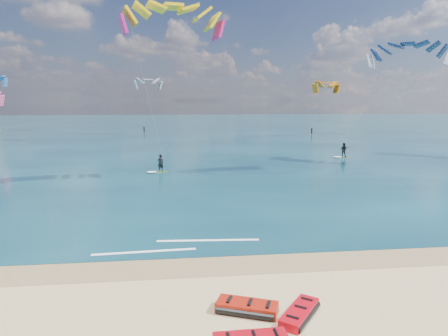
# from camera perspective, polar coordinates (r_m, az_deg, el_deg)

# --- Properties ---
(ground) EXTENTS (320.00, 320.00, 0.00)m
(ground) POSITION_cam_1_polar(r_m,az_deg,el_deg) (54.90, -7.25, 1.64)
(ground) COLOR tan
(ground) RESTS_ON ground
(wet_sand_strip) EXTENTS (320.00, 2.40, 0.01)m
(wet_sand_strip) POSITION_cam_1_polar(r_m,az_deg,el_deg) (18.96, -8.69, -13.92)
(wet_sand_strip) COLOR olive
(wet_sand_strip) RESTS_ON ground
(sea) EXTENTS (320.00, 200.00, 0.04)m
(sea) POSITION_cam_1_polar(r_m,az_deg,el_deg) (118.62, -6.86, 5.90)
(sea) COLOR #092632
(sea) RESTS_ON ground
(packed_kite_mid) EXTENTS (2.70, 2.04, 0.45)m
(packed_kite_mid) POSITION_cam_1_polar(r_m,az_deg,el_deg) (15.33, 3.28, -19.87)
(packed_kite_mid) COLOR #A81A0B
(packed_kite_mid) RESTS_ON ground
(packed_kite_right) EXTENTS (2.29, 2.54, 0.38)m
(packed_kite_right) POSITION_cam_1_polar(r_m,az_deg,el_deg) (15.24, 10.71, -20.22)
(packed_kite_right) COLOR #B90713
(packed_kite_right) RESTS_ON ground
(kitesurfer_main) EXTENTS (9.85, 7.19, 17.74)m
(kitesurfer_main) POSITION_cam_1_polar(r_m,az_deg,el_deg) (39.83, -8.22, 12.15)
(kitesurfer_main) COLOR #A1D719
(kitesurfer_main) RESTS_ON sea
(kitesurfer_far) EXTENTS (13.06, 8.78, 16.10)m
(kitesurfer_far) POSITION_cam_1_polar(r_m,az_deg,el_deg) (54.66, 21.03, 9.80)
(kitesurfer_far) COLOR gold
(kitesurfer_far) RESTS_ON sea
(shoreline_foam) EXTENTS (8.67, 1.88, 0.01)m
(shoreline_foam) POSITION_cam_1_polar(r_m,az_deg,el_deg) (21.41, -6.49, -10.95)
(shoreline_foam) COLOR white
(shoreline_foam) RESTS_ON ground
(distant_kites) EXTENTS (81.91, 29.50, 13.10)m
(distant_kites) POSITION_cam_1_polar(r_m,az_deg,el_deg) (91.85, -15.04, 8.19)
(distant_kites) COLOR #286BAF
(distant_kites) RESTS_ON ground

